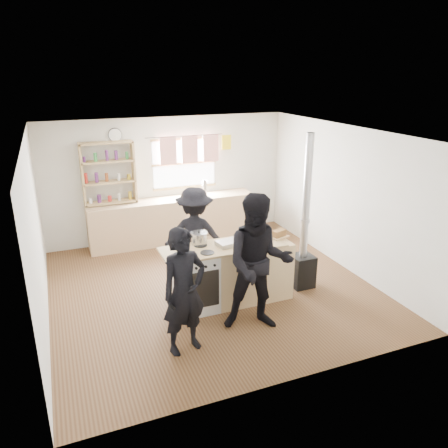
% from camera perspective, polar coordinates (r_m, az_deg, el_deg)
% --- Properties ---
extents(ground, '(5.00, 5.00, 0.01)m').
position_cam_1_polar(ground, '(7.26, -1.74, -8.19)').
color(ground, brown).
rests_on(ground, ground).
extents(back_counter, '(3.40, 0.55, 0.90)m').
position_cam_1_polar(back_counter, '(9.03, -6.63, 0.54)').
color(back_counter, tan).
rests_on(back_counter, ground).
extents(shelving_unit, '(1.00, 0.28, 1.20)m').
position_cam_1_polar(shelving_unit, '(8.64, -14.85, 6.47)').
color(shelving_unit, tan).
rests_on(shelving_unit, back_counter).
extents(thermos, '(0.10, 0.10, 0.31)m').
position_cam_1_polar(thermos, '(9.05, -2.53, 4.71)').
color(thermos, silver).
rests_on(thermos, back_counter).
extents(cooking_island, '(1.97, 0.64, 0.93)m').
position_cam_1_polar(cooking_island, '(6.64, 1.05, -6.43)').
color(cooking_island, silver).
rests_on(cooking_island, ground).
extents(skillet_greens, '(0.39, 0.39, 0.05)m').
position_cam_1_polar(skillet_greens, '(6.01, -4.95, -4.24)').
color(skillet_greens, black).
rests_on(skillet_greens, cooking_island).
extents(roast_tray, '(0.37, 0.29, 0.07)m').
position_cam_1_polar(roast_tray, '(6.41, 0.55, -2.48)').
color(roast_tray, silver).
rests_on(roast_tray, cooking_island).
extents(stockpot_stove, '(0.25, 0.25, 0.20)m').
position_cam_1_polar(stockpot_stove, '(6.46, -3.28, -1.85)').
color(stockpot_stove, '#BCBCBE').
rests_on(stockpot_stove, cooking_island).
extents(stockpot_counter, '(0.27, 0.27, 0.20)m').
position_cam_1_polar(stockpot_counter, '(6.59, 4.29, -1.44)').
color(stockpot_counter, '#B1B1B3').
rests_on(stockpot_counter, cooking_island).
extents(bread_board, '(0.33, 0.28, 0.12)m').
position_cam_1_polar(bread_board, '(6.76, 7.19, -1.34)').
color(bread_board, tan).
rests_on(bread_board, cooking_island).
extents(flue_heater, '(0.35, 0.35, 2.50)m').
position_cam_1_polar(flue_heater, '(7.13, 10.30, -3.29)').
color(flue_heater, black).
rests_on(flue_heater, ground).
extents(person_near_left, '(0.67, 0.53, 1.64)m').
position_cam_1_polar(person_near_left, '(5.40, -5.23, -8.78)').
color(person_near_left, black).
rests_on(person_near_left, ground).
extents(person_near_right, '(1.11, 0.99, 1.90)m').
position_cam_1_polar(person_near_right, '(5.81, 4.55, -5.17)').
color(person_near_right, black).
rests_on(person_near_right, ground).
extents(person_far, '(1.20, 0.97, 1.62)m').
position_cam_1_polar(person_far, '(7.13, -3.80, -1.55)').
color(person_far, black).
rests_on(person_far, ground).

